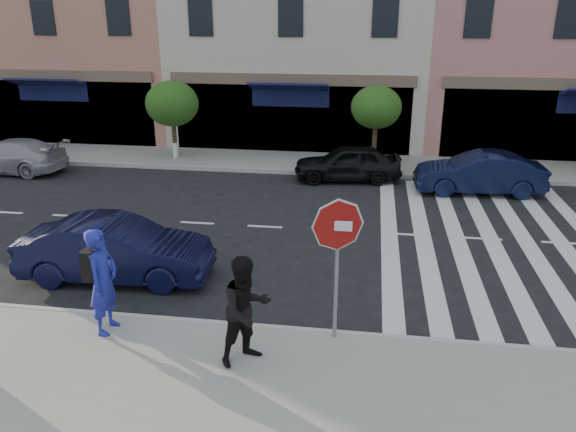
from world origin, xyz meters
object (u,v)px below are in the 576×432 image
object	(u,v)px
car_near_mid	(116,250)
car_far_mid	(348,163)
car_far_right	(479,173)
walker	(246,310)
photographer	(103,281)
stop_sign	(337,240)
car_far_left	(9,156)

from	to	relation	value
car_near_mid	car_far_mid	xyz separation A→B (m)	(4.79, 8.73, -0.06)
car_far_right	walker	bearing A→B (deg)	-29.92
photographer	walker	size ratio (longest dim) A/B	1.06
walker	car_far_right	xyz separation A→B (m)	(5.54, 10.80, -0.42)
car_near_mid	walker	bearing A→B (deg)	-131.54
stop_sign	car_far_left	size ratio (longest dim) A/B	0.62
stop_sign	car_near_mid	xyz separation A→B (m)	(-5.10, 1.97, -1.38)
photographer	car_far_mid	xyz separation A→B (m)	(3.91, 11.09, -0.52)
stop_sign	photographer	distance (m)	4.34
walker	car_far_left	world-z (taller)	walker
car_near_mid	car_far_mid	size ratio (longest dim) A/B	1.13
photographer	car_far_right	world-z (taller)	photographer
car_far_left	car_far_mid	distance (m)	12.72
stop_sign	car_far_left	distance (m)	16.39
car_far_right	photographer	bearing A→B (deg)	-41.88
stop_sign	car_near_mid	distance (m)	5.64
walker	car_far_mid	world-z (taller)	walker
walker	car_near_mid	size ratio (longest dim) A/B	0.45
walker	stop_sign	bearing A→B (deg)	-10.42
car_far_left	car_far_right	xyz separation A→B (m)	(17.11, -0.02, 0.06)
stop_sign	photographer	bearing A→B (deg)	-176.22
car_far_mid	car_far_right	world-z (taller)	car_far_right
car_near_mid	photographer	bearing A→B (deg)	-162.66
car_near_mid	car_far_right	xyz separation A→B (m)	(9.22, 7.89, -0.02)
car_near_mid	car_far_left	bearing A→B (deg)	41.76
walker	car_far_left	bearing A→B (deg)	93.12
car_near_mid	car_far_left	world-z (taller)	car_near_mid
car_far_mid	car_far_right	distance (m)	4.50
photographer	car_near_mid	bearing A→B (deg)	22.95
photographer	car_far_left	bearing A→B (deg)	42.95
walker	car_far_right	size ratio (longest dim) A/B	0.46
stop_sign	car_near_mid	size ratio (longest dim) A/B	0.62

